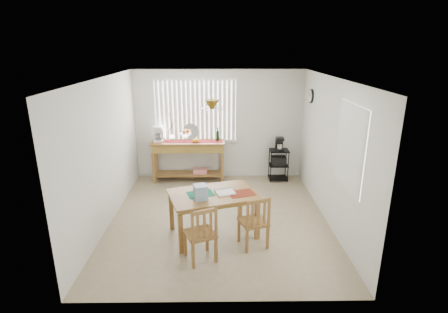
{
  "coord_description": "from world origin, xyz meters",
  "views": [
    {
      "loc": [
        0.02,
        -5.92,
        3.12
      ],
      "look_at": [
        0.1,
        0.55,
        1.05
      ],
      "focal_mm": 28.0,
      "sensor_mm": 36.0,
      "label": 1
    }
  ],
  "objects_px": {
    "chair_left": "(201,234)",
    "chair_right": "(254,222)",
    "sideboard": "(189,151)",
    "dining_table": "(213,198)",
    "cart_items": "(279,144)",
    "wire_cart": "(279,162)"
  },
  "relations": [
    {
      "from": "cart_items",
      "to": "chair_left",
      "type": "distance_m",
      "value": 3.76
    },
    {
      "from": "chair_left",
      "to": "chair_right",
      "type": "bearing_deg",
      "value": 24.18
    },
    {
      "from": "wire_cart",
      "to": "chair_left",
      "type": "height_order",
      "value": "chair_left"
    },
    {
      "from": "cart_items",
      "to": "sideboard",
      "type": "bearing_deg",
      "value": 179.77
    },
    {
      "from": "wire_cart",
      "to": "dining_table",
      "type": "xyz_separation_m",
      "value": [
        -1.52,
        -2.53,
        0.21
      ]
    },
    {
      "from": "sideboard",
      "to": "chair_left",
      "type": "xyz_separation_m",
      "value": [
        0.45,
        -3.33,
        -0.28
      ]
    },
    {
      "from": "chair_left",
      "to": "sideboard",
      "type": "bearing_deg",
      "value": 97.71
    },
    {
      "from": "sideboard",
      "to": "dining_table",
      "type": "bearing_deg",
      "value": -76.41
    },
    {
      "from": "sideboard",
      "to": "chair_right",
      "type": "bearing_deg",
      "value": -66.63
    },
    {
      "from": "sideboard",
      "to": "chair_right",
      "type": "distance_m",
      "value": 3.24
    },
    {
      "from": "cart_items",
      "to": "chair_left",
      "type": "height_order",
      "value": "cart_items"
    },
    {
      "from": "dining_table",
      "to": "cart_items",
      "type": "bearing_deg",
      "value": 59.04
    },
    {
      "from": "cart_items",
      "to": "chair_left",
      "type": "relative_size",
      "value": 0.34
    },
    {
      "from": "sideboard",
      "to": "chair_left",
      "type": "distance_m",
      "value": 3.37
    },
    {
      "from": "wire_cart",
      "to": "dining_table",
      "type": "height_order",
      "value": "same"
    },
    {
      "from": "chair_left",
      "to": "wire_cart",
      "type": "bearing_deg",
      "value": 63.01
    },
    {
      "from": "wire_cart",
      "to": "chair_left",
      "type": "xyz_separation_m",
      "value": [
        -1.69,
        -3.32,
        -0.01
      ]
    },
    {
      "from": "sideboard",
      "to": "dining_table",
      "type": "height_order",
      "value": "sideboard"
    },
    {
      "from": "chair_left",
      "to": "chair_right",
      "type": "height_order",
      "value": "chair_left"
    },
    {
      "from": "cart_items",
      "to": "chair_right",
      "type": "bearing_deg",
      "value": -106.26
    },
    {
      "from": "dining_table",
      "to": "chair_left",
      "type": "distance_m",
      "value": 0.83
    },
    {
      "from": "cart_items",
      "to": "chair_right",
      "type": "distance_m",
      "value": 3.11
    }
  ]
}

